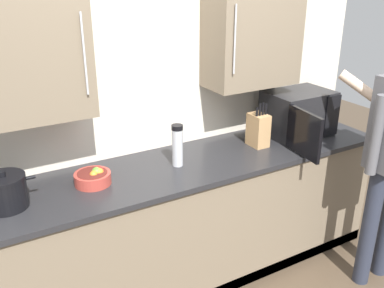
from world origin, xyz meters
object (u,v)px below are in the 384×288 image
object	(u,v)px
knife_block	(258,130)
microwave_oven	(296,114)
fruit_bowl	(93,177)
thermos_flask	(177,145)
stock_pot	(5,192)

from	to	relation	value
knife_block	microwave_oven	bearing A→B (deg)	3.94
knife_block	fruit_bowl	bearing A→B (deg)	179.33
microwave_oven	fruit_bowl	distance (m)	1.60
microwave_oven	thermos_flask	world-z (taller)	microwave_oven
stock_pot	knife_block	size ratio (longest dim) A/B	1.00
microwave_oven	thermos_flask	distance (m)	1.04
fruit_bowl	knife_block	size ratio (longest dim) A/B	0.67
stock_pot	microwave_oven	bearing A→B (deg)	1.27
stock_pot	knife_block	bearing A→B (deg)	0.67
microwave_oven	fruit_bowl	bearing A→B (deg)	-179.58
stock_pot	fruit_bowl	xyz separation A→B (m)	(0.49, 0.03, -0.05)
fruit_bowl	stock_pot	bearing A→B (deg)	-175.98
fruit_bowl	microwave_oven	bearing A→B (deg)	0.42
microwave_oven	knife_block	xyz separation A→B (m)	(-0.38, -0.03, -0.05)
thermos_flask	knife_block	bearing A→B (deg)	0.76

